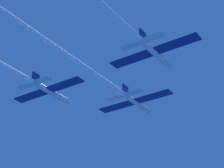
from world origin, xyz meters
TOP-DOWN VIEW (x-y plane):
  - jet_lead at (-0.32, -20.71)m, footprint 20.31×71.89m
  - jet_right_wing at (14.45, -33.92)m, footprint 20.31×64.53m

SIDE VIEW (x-z plane):
  - jet_lead at x=-0.32m, z-range -2.07..1.29m
  - jet_right_wing at x=14.45m, z-range -1.08..2.28m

